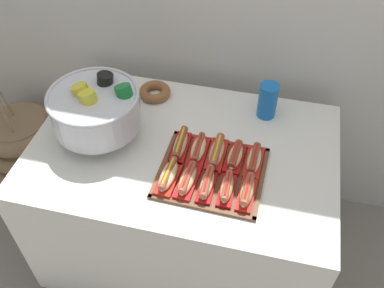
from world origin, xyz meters
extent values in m
plane|color=gray|center=(0.00, 0.00, 0.00)|extent=(10.00, 10.00, 0.00)
cube|color=white|center=(0.00, 0.00, 0.40)|extent=(1.26, 0.83, 0.72)
cylinder|color=black|center=(-0.53, -0.31, 0.02)|extent=(0.05, 0.05, 0.04)
cylinder|color=black|center=(-0.53, 0.31, 0.02)|extent=(0.05, 0.05, 0.04)
cylinder|color=black|center=(0.53, 0.31, 0.02)|extent=(0.05, 0.05, 0.04)
cylinder|color=#896B4C|center=(-1.00, 0.25, 0.24)|extent=(0.31, 0.31, 0.47)
torus|color=#896B4C|center=(-1.00, 0.25, 0.06)|extent=(0.45, 0.45, 0.11)
torus|color=#896B4C|center=(-1.00, 0.25, 0.18)|extent=(0.47, 0.47, 0.11)
torus|color=#896B4C|center=(-1.00, 0.25, 0.29)|extent=(0.43, 0.43, 0.11)
torus|color=#896B4C|center=(-1.00, 0.25, 0.41)|extent=(0.40, 0.40, 0.11)
cube|color=brown|center=(0.14, -0.11, 0.76)|extent=(0.41, 0.37, 0.01)
cube|color=brown|center=(0.14, -0.28, 0.77)|extent=(0.41, 0.03, 0.01)
cube|color=brown|center=(0.15, 0.06, 0.77)|extent=(0.41, 0.03, 0.01)
cube|color=brown|center=(-0.05, -0.11, 0.77)|extent=(0.02, 0.36, 0.01)
cube|color=brown|center=(0.34, -0.11, 0.77)|extent=(0.02, 0.36, 0.01)
cube|color=red|center=(-0.01, -0.19, 0.78)|extent=(0.08, 0.17, 0.02)
ellipsoid|color=beige|center=(-0.01, -0.19, 0.80)|extent=(0.06, 0.16, 0.04)
cylinder|color=#9E4C38|center=(-0.01, -0.19, 0.81)|extent=(0.03, 0.16, 0.03)
cylinder|color=yellow|center=(-0.01, -0.19, 0.83)|extent=(0.01, 0.13, 0.01)
cube|color=red|center=(0.07, -0.19, 0.78)|extent=(0.08, 0.17, 0.02)
ellipsoid|color=#E0BC7F|center=(0.07, -0.19, 0.80)|extent=(0.06, 0.16, 0.04)
cylinder|color=#A8563D|center=(0.07, -0.19, 0.81)|extent=(0.04, 0.15, 0.03)
cylinder|color=red|center=(0.07, -0.19, 0.83)|extent=(0.02, 0.13, 0.01)
cube|color=#B21414|center=(0.14, -0.19, 0.78)|extent=(0.06, 0.16, 0.02)
ellipsoid|color=beige|center=(0.14, -0.19, 0.80)|extent=(0.05, 0.15, 0.04)
cylinder|color=#A8563D|center=(0.14, -0.19, 0.81)|extent=(0.03, 0.15, 0.03)
cylinder|color=red|center=(0.14, -0.19, 0.82)|extent=(0.01, 0.12, 0.01)
cube|color=#B21414|center=(0.22, -0.19, 0.78)|extent=(0.06, 0.15, 0.02)
ellipsoid|color=tan|center=(0.22, -0.19, 0.80)|extent=(0.05, 0.14, 0.04)
cylinder|color=#A8563D|center=(0.22, -0.19, 0.81)|extent=(0.03, 0.13, 0.03)
cylinder|color=red|center=(0.22, -0.19, 0.82)|extent=(0.01, 0.11, 0.01)
cube|color=red|center=(0.29, -0.20, 0.78)|extent=(0.07, 0.16, 0.02)
ellipsoid|color=tan|center=(0.29, -0.20, 0.80)|extent=(0.05, 0.15, 0.04)
cylinder|color=#A8563D|center=(0.29, -0.20, 0.82)|extent=(0.04, 0.14, 0.03)
cylinder|color=red|center=(0.29, -0.20, 0.83)|extent=(0.01, 0.12, 0.01)
cube|color=red|center=(-0.01, -0.02, 0.78)|extent=(0.06, 0.18, 0.02)
ellipsoid|color=#E0BC7F|center=(-0.01, -0.02, 0.80)|extent=(0.05, 0.17, 0.04)
cylinder|color=brown|center=(-0.01, -0.02, 0.82)|extent=(0.03, 0.17, 0.03)
cylinder|color=yellow|center=(-0.01, -0.02, 0.83)|extent=(0.01, 0.14, 0.01)
cube|color=red|center=(0.07, -0.03, 0.78)|extent=(0.07, 0.16, 0.02)
ellipsoid|color=beige|center=(0.07, -0.03, 0.80)|extent=(0.06, 0.15, 0.04)
cylinder|color=#9E4C38|center=(0.07, -0.03, 0.81)|extent=(0.03, 0.15, 0.03)
cylinder|color=red|center=(0.07, -0.03, 0.82)|extent=(0.01, 0.13, 0.01)
cube|color=red|center=(0.14, -0.03, 0.78)|extent=(0.07, 0.18, 0.02)
ellipsoid|color=tan|center=(0.14, -0.03, 0.80)|extent=(0.05, 0.17, 0.04)
cylinder|color=#A8563D|center=(0.14, -0.03, 0.81)|extent=(0.03, 0.17, 0.03)
cylinder|color=yellow|center=(0.14, -0.03, 0.82)|extent=(0.01, 0.14, 0.01)
cube|color=#B21414|center=(0.22, -0.03, 0.78)|extent=(0.08, 0.16, 0.02)
ellipsoid|color=beige|center=(0.22, -0.03, 0.80)|extent=(0.06, 0.15, 0.04)
cylinder|color=brown|center=(0.22, -0.03, 0.81)|extent=(0.04, 0.14, 0.03)
cylinder|color=red|center=(0.22, -0.03, 0.82)|extent=(0.02, 0.12, 0.01)
cube|color=red|center=(0.29, -0.03, 0.78)|extent=(0.07, 0.17, 0.02)
ellipsoid|color=beige|center=(0.29, -0.03, 0.80)|extent=(0.06, 0.16, 0.04)
cylinder|color=brown|center=(0.29, -0.03, 0.81)|extent=(0.03, 0.15, 0.03)
cylinder|color=red|center=(0.29, -0.03, 0.82)|extent=(0.01, 0.12, 0.01)
cylinder|color=silver|center=(-0.36, -0.01, 0.77)|extent=(0.17, 0.17, 0.02)
cone|color=silver|center=(-0.36, -0.01, 0.80)|extent=(0.06, 0.06, 0.05)
cylinder|color=silver|center=(-0.36, -0.01, 0.90)|extent=(0.36, 0.36, 0.15)
torus|color=silver|center=(-0.36, -0.01, 0.98)|extent=(0.37, 0.37, 0.02)
cylinder|color=#197A33|center=(-0.23, 0.02, 0.95)|extent=(0.12, 0.11, 0.14)
cylinder|color=black|center=(-0.34, 0.08, 0.95)|extent=(0.08, 0.08, 0.14)
cylinder|color=yellow|center=(-0.40, -0.01, 0.95)|extent=(0.11, 0.08, 0.14)
cylinder|color=yellow|center=(-0.35, -0.04, 0.95)|extent=(0.11, 0.11, 0.14)
cylinder|color=blue|center=(0.31, 0.28, 0.81)|extent=(0.08, 0.08, 0.10)
cylinder|color=blue|center=(0.31, 0.28, 0.83)|extent=(0.08, 0.08, 0.10)
cylinder|color=blue|center=(0.31, 0.28, 0.85)|extent=(0.08, 0.08, 0.10)
cylinder|color=blue|center=(0.31, 0.28, 0.87)|extent=(0.08, 0.08, 0.10)
torus|color=brown|center=(-0.21, 0.30, 0.78)|extent=(0.15, 0.15, 0.04)
camera|label=1|loc=(0.32, -1.17, 2.04)|focal=40.02mm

